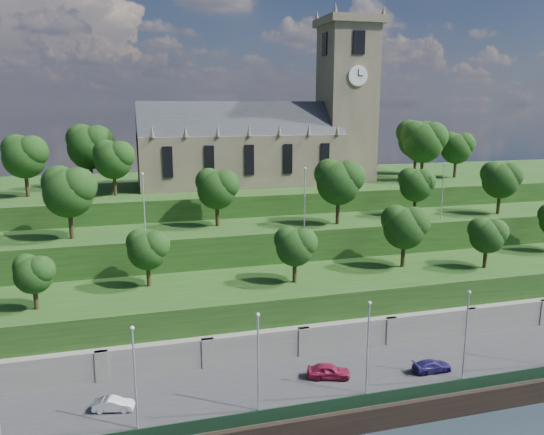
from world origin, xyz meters
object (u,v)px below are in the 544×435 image
object	(u,v)px
car_middle	(113,404)
car_right	(432,366)
church	(270,137)
car_left	(329,371)

from	to	relation	value
car_middle	car_right	xyz separation A→B (m)	(29.93, -1.20, 0.01)
church	car_left	world-z (taller)	church
church	car_middle	world-z (taller)	church
church	car_right	distance (m)	46.26
car_middle	car_right	bearing A→B (deg)	-79.74
church	car_right	world-z (taller)	church
church	car_right	xyz separation A→B (m)	(5.22, -41.40, -19.95)
car_middle	church	bearing A→B (deg)	-19.01
car_right	car_left	bearing A→B (deg)	82.59
car_left	church	bearing A→B (deg)	10.77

